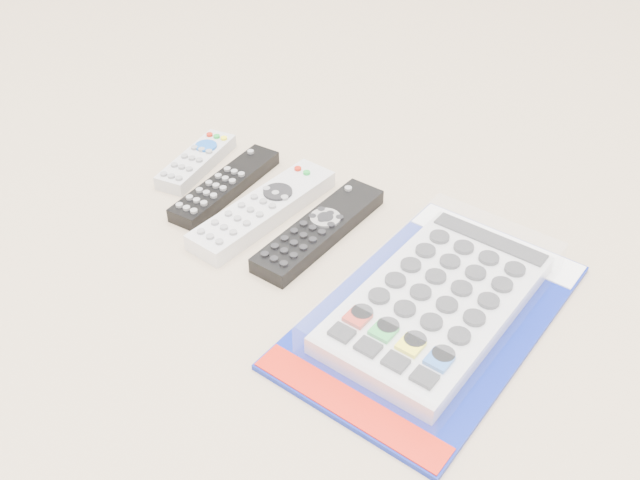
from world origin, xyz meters
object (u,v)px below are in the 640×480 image
Objects in this scene: remote_slim_black at (225,185)px; remote_large_black at (319,229)px; remote_small_grey at (197,161)px; jumbo_remote_packaged at (437,300)px; remote_silver_dvd at (263,209)px.

remote_large_black is (0.15, -0.01, 0.00)m from remote_slim_black.
remote_large_black is (0.22, -0.03, 0.00)m from remote_small_grey.
remote_small_grey is at bearing 172.66° from jumbo_remote_packaged.
jumbo_remote_packaged is at bearing -11.02° from remote_slim_black.
remote_small_grey is at bearing 174.22° from remote_large_black.
remote_silver_dvd is 1.07× the size of remote_large_black.
remote_large_black is at bearing -5.92° from remote_slim_black.
remote_small_grey and remote_large_black have the same top height.
remote_slim_black is at bearing 172.93° from remote_silver_dvd.
remote_slim_black is 0.07m from remote_silver_dvd.
remote_silver_dvd reaches higher than remote_slim_black.
remote_small_grey is 0.78× the size of remote_slim_black.
remote_silver_dvd is (0.14, -0.04, 0.00)m from remote_small_grey.
jumbo_remote_packaged is at bearing -2.86° from remote_silver_dvd.
remote_small_grey and remote_slim_black have the same top height.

